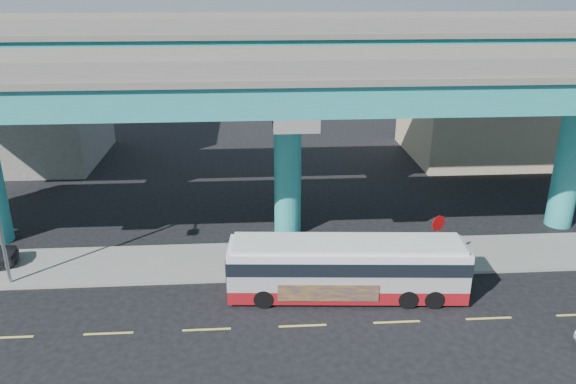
{
  "coord_description": "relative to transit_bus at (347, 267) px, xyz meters",
  "views": [
    {
      "loc": [
        -1.97,
        -20.14,
        13.63
      ],
      "look_at": [
        -0.32,
        4.0,
        4.38
      ],
      "focal_mm": 35.0,
      "sensor_mm": 36.0,
      "label": 1
    }
  ],
  "objects": [
    {
      "name": "lane_markings",
      "position": [
        -2.2,
        -2.26,
        -1.49
      ],
      "size": [
        58.0,
        0.12,
        0.01
      ],
      "color": "#D8C64C",
      "rests_on": "ground"
    },
    {
      "name": "building_beige",
      "position": [
        15.8,
        21.02,
        2.01
      ],
      "size": [
        14.0,
        10.23,
        7.0
      ],
      "color": "tan",
      "rests_on": "ground"
    },
    {
      "name": "transit_bus",
      "position": [
        0.0,
        0.0,
        0.0
      ],
      "size": [
        10.8,
        3.08,
        2.73
      ],
      "rotation": [
        0.0,
        0.0,
        -0.07
      ],
      "color": "maroon",
      "rests_on": "ground"
    },
    {
      "name": "sidewalk",
      "position": [
        -2.2,
        3.54,
        -1.42
      ],
      "size": [
        70.0,
        4.0,
        0.15
      ],
      "primitive_type": "cube",
      "color": "gray",
      "rests_on": "ground"
    },
    {
      "name": "ground",
      "position": [
        -2.2,
        -1.96,
        -1.5
      ],
      "size": [
        120.0,
        120.0,
        0.0
      ],
      "primitive_type": "plane",
      "color": "black",
      "rests_on": "ground"
    },
    {
      "name": "stop_sign",
      "position": [
        4.82,
        2.22,
        0.66
      ],
      "size": [
        0.77,
        0.37,
        2.76
      ],
      "rotation": [
        0.0,
        0.0,
        0.03
      ],
      "color": "gray",
      "rests_on": "sidewalk"
    },
    {
      "name": "building_concrete",
      "position": [
        -22.2,
        22.04,
        3.0
      ],
      "size": [
        12.0,
        10.0,
        9.0
      ],
      "primitive_type": "cube",
      "color": "gray",
      "rests_on": "ground"
    },
    {
      "name": "viaduct",
      "position": [
        -2.2,
        7.15,
        7.64
      ],
      "size": [
        52.0,
        12.4,
        11.7
      ],
      "color": "teal",
      "rests_on": "ground"
    }
  ]
}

